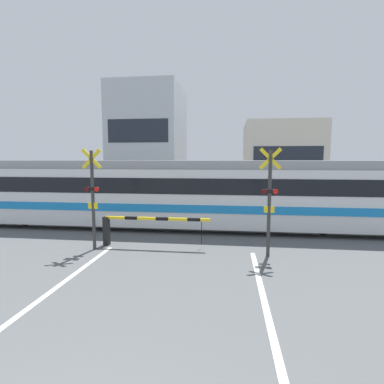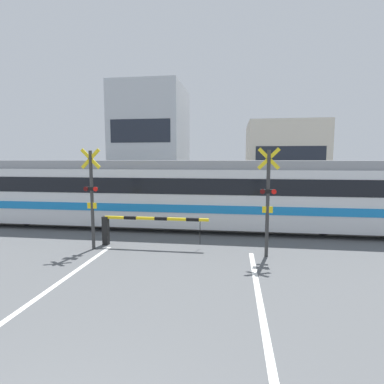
{
  "view_description": "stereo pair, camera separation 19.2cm",
  "coord_description": "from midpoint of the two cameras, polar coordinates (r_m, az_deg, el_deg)",
  "views": [
    {
      "loc": [
        1.64,
        -1.31,
        3.05
      ],
      "look_at": [
        0.0,
        11.73,
        1.6
      ],
      "focal_mm": 28.0,
      "sensor_mm": 36.0,
      "label": 1
    },
    {
      "loc": [
        1.83,
        -1.28,
        3.05
      ],
      "look_at": [
        0.0,
        11.73,
        1.6
      ],
      "focal_mm": 28.0,
      "sensor_mm": 36.0,
      "label": 2
    }
  ],
  "objects": [
    {
      "name": "crossing_signal_left",
      "position": [
        10.51,
        -18.89,
        -0.44
      ],
      "size": [
        0.68,
        0.15,
        3.4
      ],
      "color": "#333333",
      "rests_on": "ground_plane"
    },
    {
      "name": "pedestrian",
      "position": [
        20.4,
        -0.41,
        0.36
      ],
      "size": [
        0.38,
        0.22,
        1.64
      ],
      "color": "#23232D",
      "rests_on": "ground_plane"
    },
    {
      "name": "building_right_of_street",
      "position": [
        29.14,
        16.25,
        6.23
      ],
      "size": [
        6.51,
        7.57,
        6.29
      ],
      "color": "beige",
      "rests_on": "ground_plane"
    },
    {
      "name": "building_left_of_street",
      "position": [
        29.91,
        -8.27,
        9.87
      ],
      "size": [
        6.29,
        7.57,
        9.9
      ],
      "color": "#B2B7BC",
      "rests_on": "ground_plane"
    },
    {
      "name": "crossing_barrier_far",
      "position": [
        16.34,
        6.89,
        -1.79
      ],
      "size": [
        3.78,
        0.2,
        1.05
      ],
      "color": "black",
      "rests_on": "ground_plane"
    },
    {
      "name": "crossing_signal_right",
      "position": [
        9.51,
        13.97,
        -0.96
      ],
      "size": [
        0.68,
        0.15,
        3.4
      ],
      "color": "#333333",
      "rests_on": "ground_plane"
    },
    {
      "name": "rail_track_near",
      "position": [
        12.9,
        -0.76,
        -7.19
      ],
      "size": [
        50.0,
        0.1,
        0.08
      ],
      "color": "gray",
      "rests_on": "ground_plane"
    },
    {
      "name": "commuter_train",
      "position": [
        13.53,
        -5.02,
        0.14
      ],
      "size": [
        21.09,
        2.98,
        2.99
      ],
      "color": "silver",
      "rests_on": "ground_plane"
    },
    {
      "name": "rail_track_far",
      "position": [
        14.29,
        0.04,
        -5.86
      ],
      "size": [
        50.0,
        0.1,
        0.08
      ],
      "color": "gray",
      "rests_on": "ground_plane"
    },
    {
      "name": "crossing_barrier_near",
      "position": [
        10.74,
        -11.59,
        -6.12
      ],
      "size": [
        3.78,
        0.2,
        1.05
      ],
      "color": "black",
      "rests_on": "ground_plane"
    }
  ]
}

